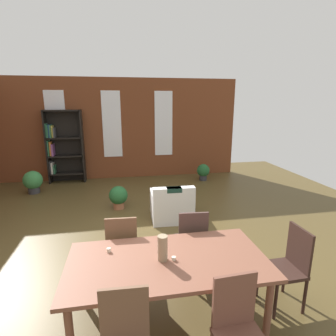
{
  "coord_description": "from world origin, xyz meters",
  "views": [
    {
      "loc": [
        0.26,
        -3.59,
        2.29
      ],
      "look_at": [
        1.17,
        1.55,
        1.0
      ],
      "focal_mm": 28.2,
      "sensor_mm": 36.0,
      "label": 1
    }
  ],
  "objects_px": {
    "dining_table": "(168,266)",
    "potted_plant_window": "(118,196)",
    "dining_chair_far_right": "(192,240)",
    "potted_plant_corner": "(33,181)",
    "dining_chair_near_right": "(239,331)",
    "potted_plant_by_shelf": "(203,171)",
    "vase_on_table": "(163,248)",
    "dining_chair_head_right": "(289,265)",
    "bookshelf_tall": "(62,146)",
    "dining_chair_far_left": "(122,246)",
    "armchair_white": "(172,206)"
  },
  "relations": [
    {
      "from": "dining_chair_near_right",
      "to": "potted_plant_corner",
      "type": "distance_m",
      "value": 6.28
    },
    {
      "from": "dining_chair_near_right",
      "to": "potted_plant_by_shelf",
      "type": "distance_m",
      "value": 5.99
    },
    {
      "from": "dining_chair_head_right",
      "to": "dining_chair_far_left",
      "type": "bearing_deg",
      "value": 158.44
    },
    {
      "from": "vase_on_table",
      "to": "potted_plant_corner",
      "type": "xyz_separation_m",
      "value": [
        -2.66,
        4.69,
        -0.55
      ]
    },
    {
      "from": "bookshelf_tall",
      "to": "armchair_white",
      "type": "xyz_separation_m",
      "value": [
        2.62,
        -3.09,
        -0.8
      ]
    },
    {
      "from": "dining_chair_far_left",
      "to": "armchair_white",
      "type": "bearing_deg",
      "value": 61.25
    },
    {
      "from": "dining_table",
      "to": "dining_chair_far_left",
      "type": "relative_size",
      "value": 2.14
    },
    {
      "from": "dining_table",
      "to": "bookshelf_tall",
      "type": "xyz_separation_m",
      "value": [
        -2.1,
        5.61,
        0.41
      ]
    },
    {
      "from": "dining_chair_far_right",
      "to": "armchair_white",
      "type": "bearing_deg",
      "value": 87.68
    },
    {
      "from": "bookshelf_tall",
      "to": "armchair_white",
      "type": "bearing_deg",
      "value": -49.63
    },
    {
      "from": "bookshelf_tall",
      "to": "potted_plant_by_shelf",
      "type": "xyz_separation_m",
      "value": [
        4.08,
        -0.56,
        -0.8
      ]
    },
    {
      "from": "dining_chair_far_right",
      "to": "potted_plant_corner",
      "type": "relative_size",
      "value": 1.61
    },
    {
      "from": "dining_table",
      "to": "potted_plant_window",
      "type": "distance_m",
      "value": 3.32
    },
    {
      "from": "dining_chair_far_right",
      "to": "potted_plant_by_shelf",
      "type": "distance_m",
      "value": 4.59
    },
    {
      "from": "dining_chair_far_right",
      "to": "potted_plant_by_shelf",
      "type": "xyz_separation_m",
      "value": [
        1.53,
        4.32,
        -0.23
      ]
    },
    {
      "from": "potted_plant_corner",
      "to": "potted_plant_by_shelf",
      "type": "bearing_deg",
      "value": 4.45
    },
    {
      "from": "dining_chair_far_left",
      "to": "bookshelf_tall",
      "type": "bearing_deg",
      "value": 108.58
    },
    {
      "from": "dining_chair_far_left",
      "to": "potted_plant_by_shelf",
      "type": "height_order",
      "value": "dining_chair_far_left"
    },
    {
      "from": "dining_table",
      "to": "bookshelf_tall",
      "type": "height_order",
      "value": "bookshelf_tall"
    },
    {
      "from": "dining_table",
      "to": "dining_chair_head_right",
      "type": "xyz_separation_m",
      "value": [
        1.39,
        0.0,
        -0.15
      ]
    },
    {
      "from": "potted_plant_by_shelf",
      "to": "potted_plant_window",
      "type": "height_order",
      "value": "potted_plant_window"
    },
    {
      "from": "dining_chair_near_right",
      "to": "dining_chair_head_right",
      "type": "distance_m",
      "value": 1.19
    },
    {
      "from": "dining_table",
      "to": "dining_chair_head_right",
      "type": "height_order",
      "value": "dining_chair_head_right"
    },
    {
      "from": "dining_chair_near_right",
      "to": "potted_plant_window",
      "type": "distance_m",
      "value": 4.11
    },
    {
      "from": "dining_chair_head_right",
      "to": "potted_plant_corner",
      "type": "height_order",
      "value": "dining_chair_head_right"
    },
    {
      "from": "vase_on_table",
      "to": "dining_chair_far_left",
      "type": "bearing_deg",
      "value": 119.0
    },
    {
      "from": "vase_on_table",
      "to": "potted_plant_window",
      "type": "xyz_separation_m",
      "value": [
        -0.48,
        3.26,
        -0.59
      ]
    },
    {
      "from": "dining_chair_near_right",
      "to": "armchair_white",
      "type": "relative_size",
      "value": 1.16
    },
    {
      "from": "dining_chair_far_right",
      "to": "armchair_white",
      "type": "relative_size",
      "value": 1.16
    },
    {
      "from": "dining_chair_near_right",
      "to": "potted_plant_by_shelf",
      "type": "relative_size",
      "value": 1.91
    },
    {
      "from": "dining_chair_far_right",
      "to": "bookshelf_tall",
      "type": "distance_m",
      "value": 5.53
    },
    {
      "from": "vase_on_table",
      "to": "potted_plant_by_shelf",
      "type": "bearing_deg",
      "value": 68.05
    },
    {
      "from": "dining_table",
      "to": "armchair_white",
      "type": "distance_m",
      "value": 2.61
    },
    {
      "from": "dining_chair_head_right",
      "to": "potted_plant_by_shelf",
      "type": "distance_m",
      "value": 5.09
    },
    {
      "from": "bookshelf_tall",
      "to": "dining_chair_far_left",
      "type": "bearing_deg",
      "value": -71.42
    },
    {
      "from": "dining_chair_near_right",
      "to": "dining_chair_far_right",
      "type": "distance_m",
      "value": 1.47
    },
    {
      "from": "bookshelf_tall",
      "to": "potted_plant_corner",
      "type": "xyz_separation_m",
      "value": [
        -0.61,
        -0.92,
        -0.76
      ]
    },
    {
      "from": "bookshelf_tall",
      "to": "potted_plant_window",
      "type": "height_order",
      "value": "bookshelf_tall"
    },
    {
      "from": "bookshelf_tall",
      "to": "dining_table",
      "type": "bearing_deg",
      "value": -69.48
    },
    {
      "from": "potted_plant_corner",
      "to": "dining_chair_near_right",
      "type": "bearing_deg",
      "value": -59.73
    },
    {
      "from": "vase_on_table",
      "to": "bookshelf_tall",
      "type": "bearing_deg",
      "value": 110.04
    },
    {
      "from": "bookshelf_tall",
      "to": "potted_plant_corner",
      "type": "bearing_deg",
      "value": -123.51
    },
    {
      "from": "potted_plant_by_shelf",
      "to": "potted_plant_window",
      "type": "xyz_separation_m",
      "value": [
        -2.52,
        -1.8,
        0.0
      ]
    },
    {
      "from": "potted_plant_window",
      "to": "armchair_white",
      "type": "bearing_deg",
      "value": -34.63
    },
    {
      "from": "vase_on_table",
      "to": "armchair_white",
      "type": "bearing_deg",
      "value": 77.13
    },
    {
      "from": "dining_chair_far_left",
      "to": "potted_plant_corner",
      "type": "height_order",
      "value": "dining_chair_far_left"
    },
    {
      "from": "dining_chair_head_right",
      "to": "armchair_white",
      "type": "distance_m",
      "value": 2.68
    },
    {
      "from": "dining_chair_near_right",
      "to": "dining_chair_far_left",
      "type": "relative_size",
      "value": 1.0
    },
    {
      "from": "dining_chair_far_right",
      "to": "vase_on_table",
      "type": "bearing_deg",
      "value": -124.55
    },
    {
      "from": "vase_on_table",
      "to": "dining_chair_far_left",
      "type": "xyz_separation_m",
      "value": [
        -0.41,
        0.73,
        -0.36
      ]
    }
  ]
}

